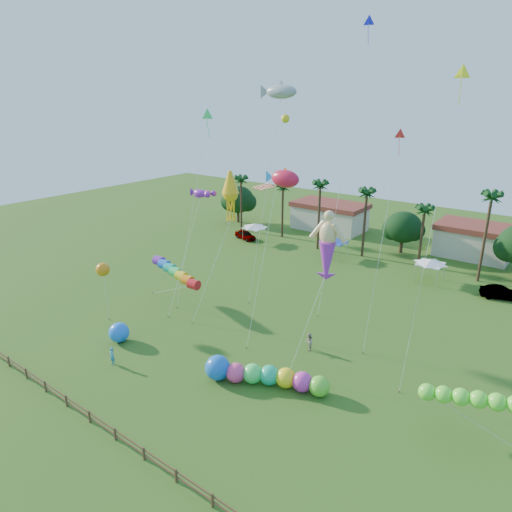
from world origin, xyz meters
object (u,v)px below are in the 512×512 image
Objects in this scene: spectator_a at (112,356)px; blue_ball at (119,332)px; spectator_b at (309,342)px; car_a at (245,235)px; car_b at (501,293)px; caterpillar_inflatable at (261,375)px.

blue_ball reaches higher than spectator_a.
blue_ball is at bearing -84.75° from spectator_b.
blue_ball is (11.19, -33.63, 0.25)m from car_a.
car_a is at bearing 120.29° from spectator_a.
car_b is 2.29× the size of blue_ball.
caterpillar_inflatable is at bearing 138.66° from car_b.
car_b is 26.37m from spectator_b.
caterpillar_inflatable is (12.24, 5.55, 0.06)m from spectator_a.
caterpillar_inflatable reaches higher than car_b.
car_b is 42.97m from blue_ball.
spectator_b is (26.56, -23.97, 0.14)m from car_a.
spectator_a is 17.74m from spectator_b.
spectator_a is at bearing 126.34° from car_b.
car_b reaches higher than car_a.
spectator_b is (-11.94, -23.51, 0.13)m from car_b.
car_a is 2.55× the size of spectator_a.
car_a is 40.61m from caterpillar_inflatable.
blue_ball is (-15.08, -2.65, 0.08)m from caterpillar_inflatable.
spectator_b is at bearing 32.14° from blue_ball.
car_a is 35.78m from spectator_b.
caterpillar_inflatable reaches higher than spectator_a.
caterpillar_inflatable is (-0.29, -7.00, 0.02)m from spectator_b.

